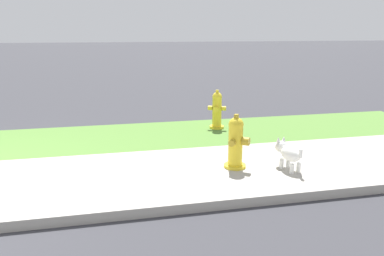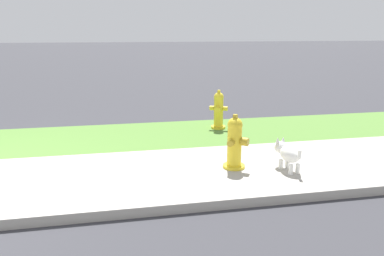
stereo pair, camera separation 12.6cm
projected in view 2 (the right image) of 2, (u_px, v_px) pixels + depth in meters
fire_hydrant_across_street at (219, 110)px, 7.57m from camera, size 0.37×0.35×0.79m
fire_hydrant_at_driveway at (235, 143)px, 5.37m from camera, size 0.36×0.36×0.80m
small_white_dog at (288, 154)px, 5.31m from camera, size 0.29×0.54×0.45m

